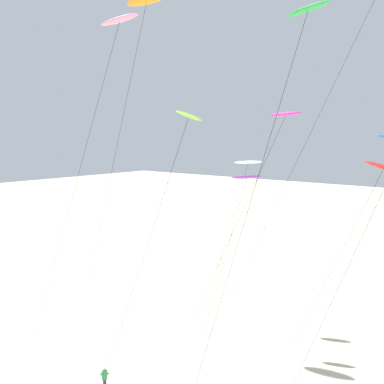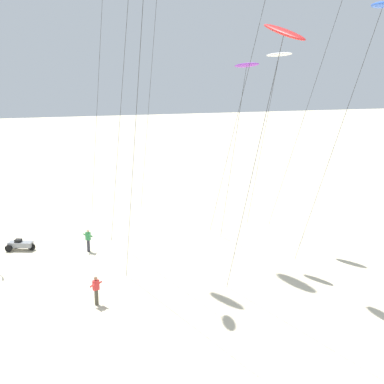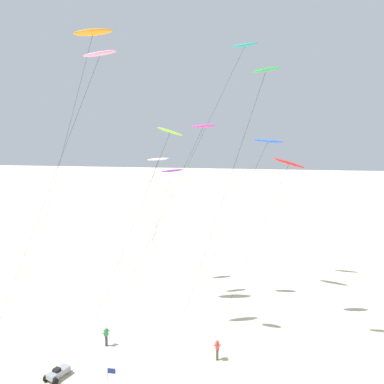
# 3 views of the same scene
# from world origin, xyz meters

# --- Properties ---
(kite_pink) EXTENTS (11.63, 1.52, 23.59)m
(kite_pink) POSITION_xyz_m (-7.49, 6.20, 22.90)
(kite_pink) COLOR pink
(kite_pink) RESTS_ON ground
(kite_white) EXTENTS (5.53, 1.54, 14.15)m
(kite_white) POSITION_xyz_m (-5.51, 18.09, 13.76)
(kite_white) COLOR white
(kite_white) RESTS_ON ground
(kite_green) EXTENTS (7.88, 0.67, 22.01)m
(kite_green) POSITION_xyz_m (5.16, 5.83, 21.16)
(kite_green) COLOR green
(kite_green) RESTS_ON ground
(kite_purple) EXTENTS (4.93, 1.37, 13.40)m
(kite_purple) POSITION_xyz_m (-3.34, 14.50, 12.94)
(kite_purple) COLOR purple
(kite_purple) RESTS_ON ground
(kite_magenta) EXTENTS (9.44, 0.78, 17.73)m
(kite_magenta) POSITION_xyz_m (-0.28, 14.30, 17.30)
(kite_magenta) COLOR #D8339E
(kite_magenta) RESTS_ON ground
(kite_teal) EXTENTS (13.70, 1.04, 26.09)m
(kite_teal) POSITION_xyz_m (3.35, 19.95, 25.37)
(kite_teal) COLOR teal
(kite_teal) RESTS_ON ground
(kite_lime) EXTENTS (8.15, 0.91, 17.67)m
(kite_lime) POSITION_xyz_m (-2.05, 6.29, 16.93)
(kite_lime) COLOR #8CD833
(kite_lime) RESTS_ON ground
(kite_orange) EXTENTS (9.91, 1.72, 26.17)m
(kite_orange) POSITION_xyz_m (-9.61, 10.81, 25.54)
(kite_orange) COLOR orange
(kite_orange) RESTS_ON ground
(kite_flyer_nearest) EXTENTS (0.72, 0.72, 1.67)m
(kite_flyer_nearest) POSITION_xyz_m (-6.89, 3.96, 0.89)
(kite_flyer_nearest) COLOR #33333D
(kite_flyer_nearest) RESTS_ON ground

